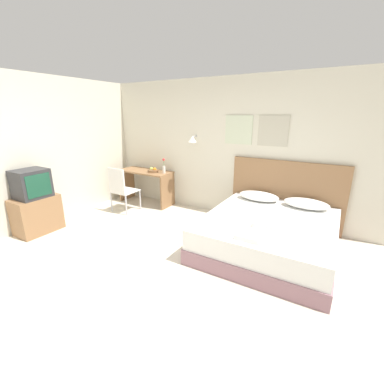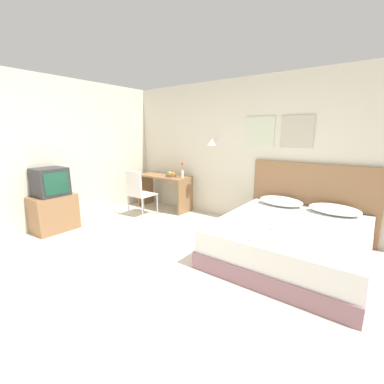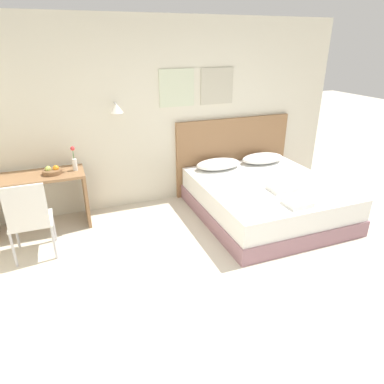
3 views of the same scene
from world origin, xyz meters
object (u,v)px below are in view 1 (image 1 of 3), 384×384
Objects in this scene: pillow_left at (259,196)px; desk at (146,180)px; desk_chair at (121,187)px; flower_vase at (164,167)px; bed at (268,234)px; fruit_bowl at (153,170)px; tv_stand at (37,215)px; pillow_right at (306,204)px; folded_towel_mid_bed at (250,236)px; television at (31,184)px; folded_towel_near_foot at (266,224)px; headboard at (285,194)px.

pillow_left is 0.57× the size of desk.
flower_vase reaches higher than desk_chair.
bed is 8.53× the size of fruit_bowl.
desk_chair is 1.37× the size of tv_stand.
pillow_right is (0.79, 0.00, 0.00)m from pillow_left.
television is at bearing -169.76° from folded_towel_mid_bed.
folded_towel_near_foot is 0.26× the size of desk.
pillow_left is at bearing 102.56° from folded_towel_mid_bed.
fruit_bowl is at bearing 159.68° from folded_towel_near_foot.
fruit_bowl reaches higher than folded_towel_mid_bed.
desk_chair is at bearing 173.88° from folded_towel_near_foot.
folded_towel_near_foot is at bearing -6.12° from desk_chair.
headboard reaches higher than desk.
tv_stand is 0.55m from television.
folded_towel_near_foot is at bearing -68.11° from pillow_left.
headboard is at bearing 91.33° from folded_towel_near_foot.
fruit_bowl is at bearing 67.75° from television.
desk is at bearing 174.47° from fruit_bowl.
tv_stand is (-0.58, -1.42, -0.23)m from desk_chair.
flower_vase is (-2.08, 0.00, 0.30)m from pillow_left.
pillow_right is 2.16× the size of folded_towel_near_foot.
desk reaches higher than pillow_right.
folded_towel_near_foot is 0.47× the size of tv_stand.
flower_vase is at bearing 180.00° from pillow_right.
fruit_bowl is at bearing -174.76° from flower_vase.
bed is 6.17× the size of flower_vase.
pillow_left is 2.75m from desk_chair.
headboard is 3.98× the size of television.
folded_towel_near_foot is 2.74m from flower_vase.
television is at bearing -106.33° from desk.
flower_vase is at bearing -173.58° from headboard.
tv_stand is at bearing -146.36° from pillow_left.
folded_towel_near_foot is 0.34× the size of desk_chair.
folded_towel_mid_bed is at bearing -31.98° from flower_vase.
desk_chair is (-3.04, -1.00, -0.06)m from headboard.
folded_towel_mid_bed is 3.29m from desk.
desk is at bearing 160.78° from folded_towel_near_foot.
headboard reaches higher than television.
folded_towel_near_foot is 3.82m from tv_stand.
desk_chair is 1.57m from television.
desk is 0.73m from desk_chair.
flower_vase is 0.47× the size of tv_stand.
pillow_right is at bearing 0.47° from fruit_bowl.
bed is 6.14× the size of folded_towel_near_foot.
pillow_left is 0.79m from pillow_right.
desk_chair is at bearing -164.67° from pillow_left.
flower_vase is 2.44m from television.
headboard is 8.30× the size of fruit_bowl.
bed is 0.91m from pillow_left.
pillow_right is 1.02× the size of tv_stand.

